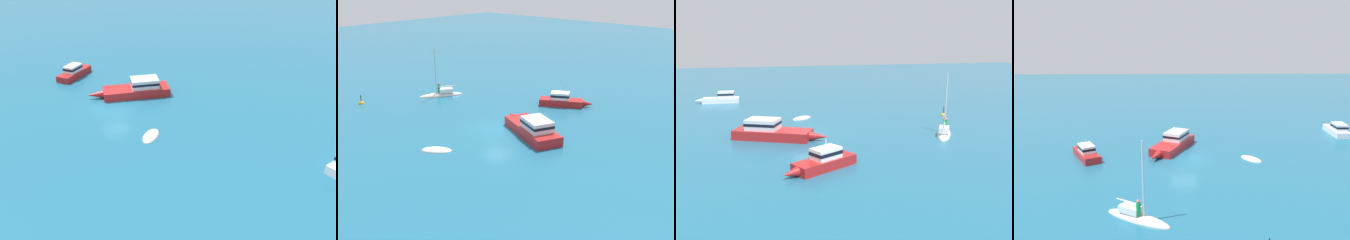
% 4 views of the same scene
% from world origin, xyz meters
% --- Properties ---
extents(ground_plane, '(160.00, 160.00, 0.00)m').
position_xyz_m(ground_plane, '(0.00, 0.00, 0.00)').
color(ground_plane, '#1E607F').
extents(motor_cruiser, '(8.26, 4.98, 1.76)m').
position_xyz_m(motor_cruiser, '(-3.18, -1.10, 0.68)').
color(motor_cruiser, '#B21E1E').
rests_on(motor_cruiser, ground).
extents(rib, '(2.73, 2.48, 0.46)m').
position_xyz_m(rib, '(0.45, 6.70, 0.00)').
color(rib, silver).
rests_on(rib, ground).
extents(motor_cruiser_2, '(5.53, 3.80, 2.06)m').
position_xyz_m(motor_cruiser_2, '(-0.40, -9.86, 0.57)').
color(motor_cruiser_2, '#B21E1E').
rests_on(motor_cruiser_2, ground).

